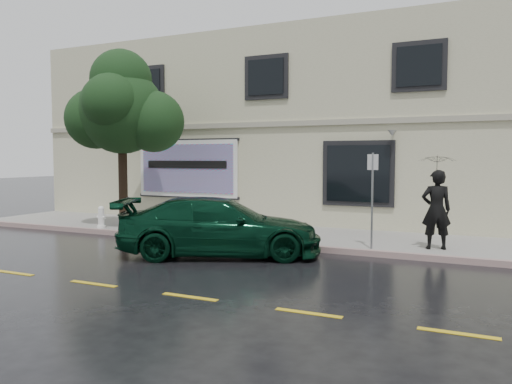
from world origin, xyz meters
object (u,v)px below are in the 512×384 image
at_px(car, 220,227).
at_px(pedestrian, 436,210).
at_px(fire_hydrant, 101,217).
at_px(street_tree, 122,112).

xyz_separation_m(car, pedestrian, (4.92, 2.33, 0.42)).
height_order(pedestrian, fire_hydrant, pedestrian).
height_order(car, fire_hydrant, car).
distance_m(pedestrian, street_tree, 10.13).
bearing_deg(fire_hydrant, street_tree, 18.50).
bearing_deg(pedestrian, car, 6.61).
distance_m(car, street_tree, 6.18).
distance_m(pedestrian, fire_hydrant, 10.37).
height_order(car, street_tree, street_tree).
height_order(car, pedestrian, pedestrian).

